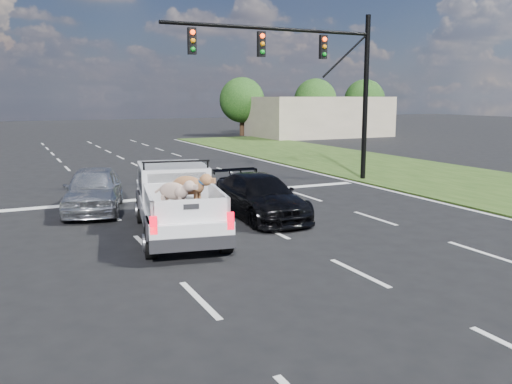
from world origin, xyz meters
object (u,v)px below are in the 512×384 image
(traffic_signal, at_px, (318,69))
(black_coupe, at_px, (260,196))
(pickup_truck, at_px, (177,200))
(silver_sedan, at_px, (94,189))

(traffic_signal, xyz_separation_m, black_coupe, (-5.00, -4.85, -4.08))
(black_coupe, bearing_deg, traffic_signal, 45.82)
(traffic_signal, bearing_deg, pickup_truck, -143.85)
(silver_sedan, relative_size, black_coupe, 0.95)
(pickup_truck, relative_size, silver_sedan, 1.31)
(traffic_signal, distance_m, pickup_truck, 10.46)
(black_coupe, bearing_deg, silver_sedan, 146.88)
(traffic_signal, height_order, pickup_truck, traffic_signal)
(pickup_truck, bearing_deg, black_coupe, 27.73)
(pickup_truck, relative_size, black_coupe, 1.24)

